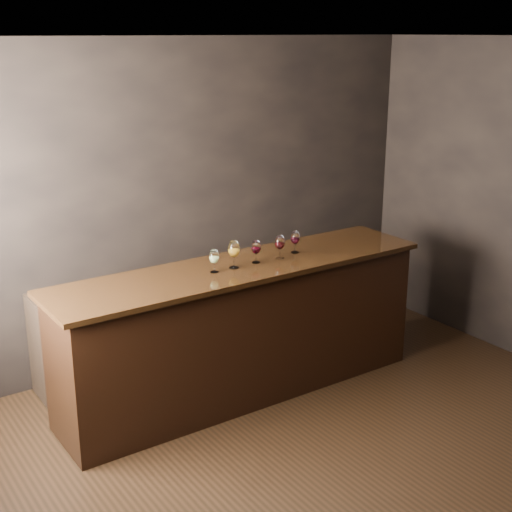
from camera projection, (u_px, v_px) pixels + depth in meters
ground at (337, 465)px, 4.87m from camera, size 5.00×5.00×0.00m
room_shell at (305, 209)px, 4.29m from camera, size 5.02×4.52×2.81m
bar_counter at (242, 332)px, 5.71m from camera, size 3.02×0.67×1.06m
bar_top at (242, 267)px, 5.54m from camera, size 3.12×0.74×0.04m
back_bar_shelf at (169, 319)px, 6.23m from camera, size 2.36×0.40×0.85m
glass_white at (214, 257)px, 5.34m from camera, size 0.07×0.07×0.18m
glass_amber at (234, 250)px, 5.43m from camera, size 0.09×0.09×0.21m
glass_red_a at (256, 248)px, 5.56m from camera, size 0.08×0.08×0.18m
glass_red_b at (280, 243)px, 5.66m from camera, size 0.08×0.08×0.19m
glass_red_c at (295, 238)px, 5.81m from camera, size 0.08×0.08×0.18m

